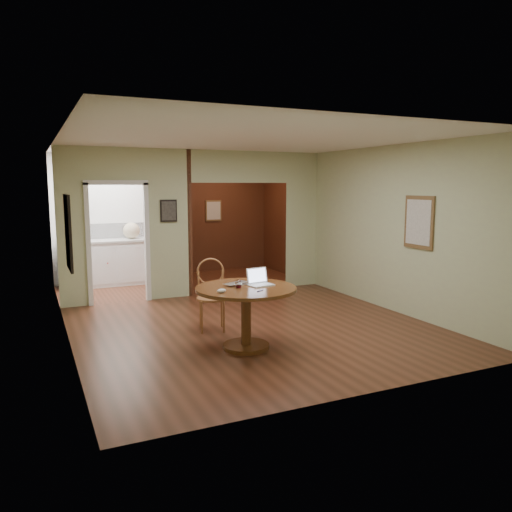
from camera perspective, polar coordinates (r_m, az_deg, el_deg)
name	(u,v)px	position (r m, az deg, el deg)	size (l,w,h in m)	color
floor	(257,329)	(7.26, 0.07, -8.36)	(5.00, 5.00, 0.00)	#452213
room_shell	(167,225)	(9.77, -10.10, 3.46)	(5.20, 7.50, 5.00)	white
dining_table	(246,303)	(6.30, -1.15, -5.40)	(1.27, 1.27, 0.79)	brown
chair	(211,290)	(7.17, -5.14, -3.92)	(0.53, 0.53, 1.02)	#A76F3B
open_laptop	(259,280)	(6.38, 0.35, -2.78)	(0.33, 0.30, 0.21)	white
closed_laptop	(239,284)	(6.36, -1.93, -3.24)	(0.35, 0.23, 0.03)	#AAABAF
mouse	(221,291)	(5.93, -3.98, -3.98)	(0.12, 0.07, 0.05)	white
wine_glass	(238,284)	(6.19, -2.01, -3.19)	(0.10, 0.10, 0.11)	white
pen	(260,291)	(6.02, 0.50, -3.98)	(0.01, 0.01, 0.12)	#0B1050
kitchen_cabinet	(113,262)	(10.76, -16.02, -0.68)	(2.06, 0.60, 0.94)	white
grocery_bag	(131,231)	(10.75, -14.04, 2.82)	(0.34, 0.29, 0.34)	beige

